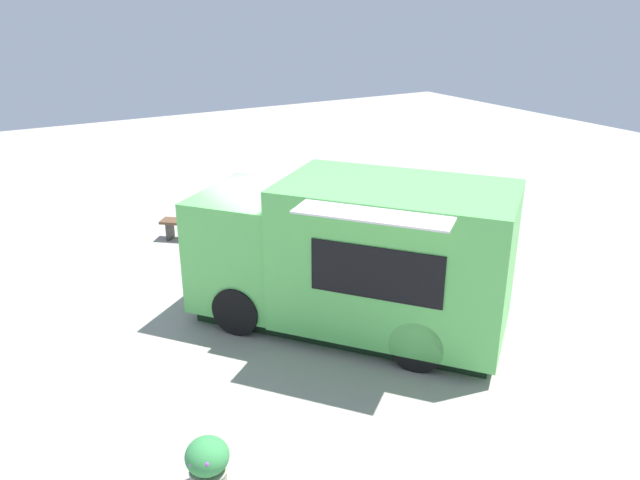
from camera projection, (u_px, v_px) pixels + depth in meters
name	position (u px, v px, depth m)	size (l,w,h in m)	color
ground_plane	(286.00, 297.00, 11.98)	(40.00, 40.00, 0.00)	#A29C90
food_truck	(354.00, 258.00, 10.51)	(5.50, 5.00, 2.63)	#5DC45B
person_customer	(370.00, 212.00, 15.64)	(0.72, 0.73, 0.86)	#73644F
planter_flowering_near	(418.00, 219.00, 14.99)	(0.57, 0.57, 0.74)	#969396
planter_flowering_far	(305.00, 220.00, 15.02)	(0.48, 0.48, 0.70)	beige
planter_flowering_side	(208.00, 464.00, 7.19)	(0.51, 0.51, 0.70)	#9B9881
plaza_bench	(199.00, 226.00, 14.61)	(1.45, 1.65, 0.48)	brown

